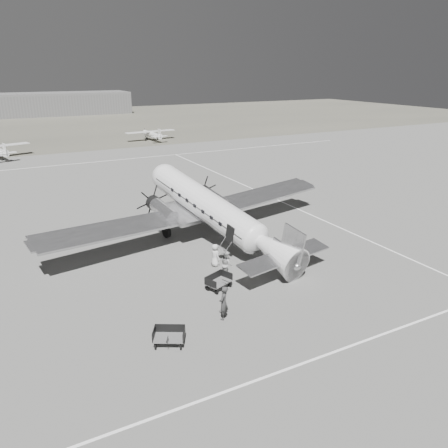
{
  "coord_description": "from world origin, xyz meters",
  "views": [
    {
      "loc": [
        -14.27,
        -27.88,
        13.47
      ],
      "look_at": [
        0.36,
        0.18,
        2.2
      ],
      "focal_mm": 35.0,
      "sensor_mm": 36.0,
      "label": 1
    }
  ],
  "objects_px": {
    "hangar_main": "(59,104)",
    "baggage_cart_far": "(169,337)",
    "dc3_airliner": "(213,212)",
    "baggage_cart_near": "(219,282)",
    "light_plane_right": "(151,135)",
    "passenger": "(215,255)",
    "ramp_agent": "(226,264)",
    "ground_crew": "(224,303)"
  },
  "relations": [
    {
      "from": "hangar_main",
      "to": "passenger",
      "type": "bearing_deg",
      "value": -93.07
    },
    {
      "from": "light_plane_right",
      "to": "passenger",
      "type": "bearing_deg",
      "value": -109.22
    },
    {
      "from": "dc3_airliner",
      "to": "baggage_cart_far",
      "type": "bearing_deg",
      "value": -136.04
    },
    {
      "from": "hangar_main",
      "to": "dc3_airliner",
      "type": "bearing_deg",
      "value": -92.26
    },
    {
      "from": "dc3_airliner",
      "to": "ramp_agent",
      "type": "bearing_deg",
      "value": -118.77
    },
    {
      "from": "ground_crew",
      "to": "ramp_agent",
      "type": "xyz_separation_m",
      "value": [
        2.63,
        4.63,
        -0.06
      ]
    },
    {
      "from": "light_plane_right",
      "to": "ramp_agent",
      "type": "xyz_separation_m",
      "value": [
        -14.98,
        -60.21,
        -0.1
      ]
    },
    {
      "from": "hangar_main",
      "to": "baggage_cart_far",
      "type": "distance_m",
      "value": 130.27
    },
    {
      "from": "baggage_cart_far",
      "to": "hangar_main",
      "type": "bearing_deg",
      "value": 112.87
    },
    {
      "from": "baggage_cart_near",
      "to": "passenger",
      "type": "relative_size",
      "value": 1.02
    },
    {
      "from": "baggage_cart_near",
      "to": "ramp_agent",
      "type": "bearing_deg",
      "value": 24.18
    },
    {
      "from": "hangar_main",
      "to": "dc3_airliner",
      "type": "xyz_separation_m",
      "value": [
        -4.64,
        -117.82,
        -0.68
      ]
    },
    {
      "from": "hangar_main",
      "to": "ramp_agent",
      "type": "height_order",
      "value": "hangar_main"
    },
    {
      "from": "baggage_cart_near",
      "to": "baggage_cart_far",
      "type": "distance_m",
      "value": 6.62
    },
    {
      "from": "baggage_cart_far",
      "to": "ramp_agent",
      "type": "relative_size",
      "value": 0.88
    },
    {
      "from": "hangar_main",
      "to": "passenger",
      "type": "distance_m",
      "value": 122.27
    },
    {
      "from": "baggage_cart_near",
      "to": "ramp_agent",
      "type": "distance_m",
      "value": 1.87
    },
    {
      "from": "light_plane_right",
      "to": "ground_crew",
      "type": "height_order",
      "value": "light_plane_right"
    },
    {
      "from": "passenger",
      "to": "ramp_agent",
      "type": "bearing_deg",
      "value": 166.0
    },
    {
      "from": "baggage_cart_far",
      "to": "passenger",
      "type": "height_order",
      "value": "passenger"
    },
    {
      "from": "baggage_cart_near",
      "to": "ramp_agent",
      "type": "height_order",
      "value": "ramp_agent"
    },
    {
      "from": "baggage_cart_far",
      "to": "dc3_airliner",
      "type": "bearing_deg",
      "value": 83.45
    },
    {
      "from": "baggage_cart_near",
      "to": "light_plane_right",
      "type": "bearing_deg",
      "value": 53.39
    },
    {
      "from": "ground_crew",
      "to": "ramp_agent",
      "type": "bearing_deg",
      "value": -164.48
    },
    {
      "from": "dc3_airliner",
      "to": "hangar_main",
      "type": "bearing_deg",
      "value": 76.82
    },
    {
      "from": "passenger",
      "to": "hangar_main",
      "type": "bearing_deg",
      "value": -14.37
    },
    {
      "from": "baggage_cart_near",
      "to": "ramp_agent",
      "type": "relative_size",
      "value": 0.9
    },
    {
      "from": "hangar_main",
      "to": "ground_crew",
      "type": "xyz_separation_m",
      "value": [
        -9.26,
        -128.63,
        -2.29
      ]
    },
    {
      "from": "hangar_main",
      "to": "light_plane_right",
      "type": "bearing_deg",
      "value": -82.55
    },
    {
      "from": "ground_crew",
      "to": "passenger",
      "type": "distance_m",
      "value": 7.1
    },
    {
      "from": "light_plane_right",
      "to": "ground_crew",
      "type": "distance_m",
      "value": 67.19
    },
    {
      "from": "baggage_cart_far",
      "to": "ramp_agent",
      "type": "distance_m",
      "value": 8.43
    },
    {
      "from": "baggage_cart_near",
      "to": "ground_crew",
      "type": "bearing_deg",
      "value": -134.25
    },
    {
      "from": "ramp_agent",
      "to": "passenger",
      "type": "distance_m",
      "value": 1.94
    },
    {
      "from": "light_plane_right",
      "to": "ramp_agent",
      "type": "relative_size",
      "value": 5.34
    },
    {
      "from": "baggage_cart_far",
      "to": "passenger",
      "type": "bearing_deg",
      "value": 78.28
    },
    {
      "from": "light_plane_right",
      "to": "ground_crew",
      "type": "xyz_separation_m",
      "value": [
        -17.6,
        -64.84,
        -0.05
      ]
    },
    {
      "from": "baggage_cart_near",
      "to": "ground_crew",
      "type": "distance_m",
      "value": 3.64
    },
    {
      "from": "light_plane_right",
      "to": "baggage_cart_near",
      "type": "bearing_deg",
      "value": -109.67
    },
    {
      "from": "dc3_airliner",
      "to": "baggage_cart_far",
      "type": "height_order",
      "value": "dc3_airliner"
    },
    {
      "from": "light_plane_right",
      "to": "ramp_agent",
      "type": "height_order",
      "value": "light_plane_right"
    },
    {
      "from": "hangar_main",
      "to": "baggage_cart_far",
      "type": "relative_size",
      "value": 24.97
    }
  ]
}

